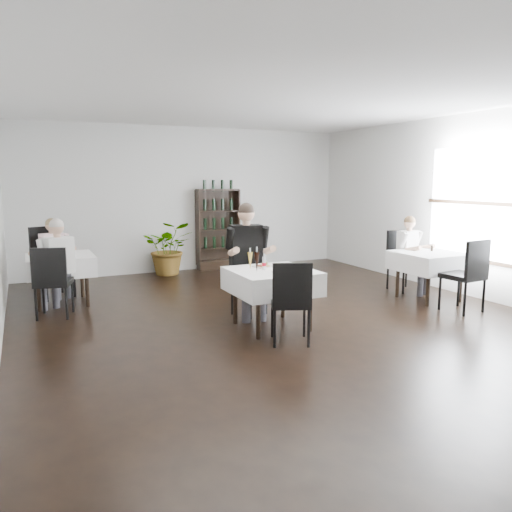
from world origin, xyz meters
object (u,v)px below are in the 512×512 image
at_px(potted_tree, 169,248).
at_px(wine_shelf, 218,230).
at_px(diner_main, 248,251).
at_px(main_table, 272,281).

bearing_deg(potted_tree, wine_shelf, 8.49).
relative_size(wine_shelf, potted_tree, 1.61).
relative_size(wine_shelf, diner_main, 1.09).
height_order(potted_tree, diner_main, diner_main).
height_order(main_table, potted_tree, potted_tree).
xyz_separation_m(wine_shelf, potted_tree, (-1.13, -0.17, -0.30)).
bearing_deg(wine_shelf, diner_main, -104.52).
relative_size(potted_tree, diner_main, 0.68).
height_order(wine_shelf, main_table, wine_shelf).
xyz_separation_m(wine_shelf, diner_main, (-0.95, -3.67, 0.08)).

